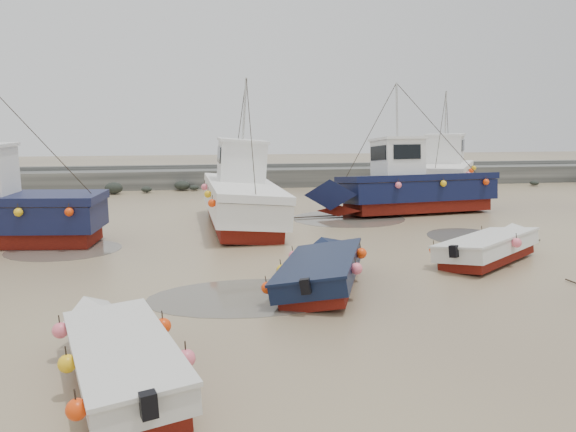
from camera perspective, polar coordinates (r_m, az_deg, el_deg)
name	(u,v)px	position (r m, az deg, el deg)	size (l,w,h in m)	color
ground	(338,268)	(17.17, 5.10, -5.32)	(120.00, 120.00, 0.00)	tan
seawall	(259,177)	(38.47, -3.00, 3.94)	(60.00, 4.92, 1.50)	slate
puddle_a	(250,297)	(14.45, -3.93, -8.17)	(5.23, 5.23, 0.01)	#565146
puddle_b	(471,237)	(22.69, 18.11, -2.09)	(3.25, 3.25, 0.01)	#565146
puddle_c	(64,250)	(21.01, -21.81, -3.21)	(3.91, 3.91, 0.01)	#565146
puddle_d	(348,218)	(25.94, 6.15, -0.24)	(5.21, 5.21, 0.01)	#565146
dinghy_0	(121,350)	(10.29, -16.62, -12.89)	(2.77, 6.32, 1.43)	maroon
dinghy_1	(326,266)	(15.31, 3.84, -5.07)	(3.59, 6.50, 1.43)	maroon
dinghy_3	(494,244)	(19.13, 20.22, -2.69)	(5.76, 4.62, 1.43)	maroon
cabin_boat_1	(239,195)	(24.22, -5.03, 2.18)	(3.41, 11.38, 6.22)	maroon
cabin_boat_2	(406,186)	(27.71, 11.92, 2.99)	(10.72, 3.83, 6.22)	maroon
cabin_boat_3	(444,172)	(36.08, 15.58, 4.34)	(7.02, 9.72, 6.22)	maroon
person	(222,225)	(24.40, -6.75, -0.89)	(0.68, 0.44, 1.85)	#191E39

